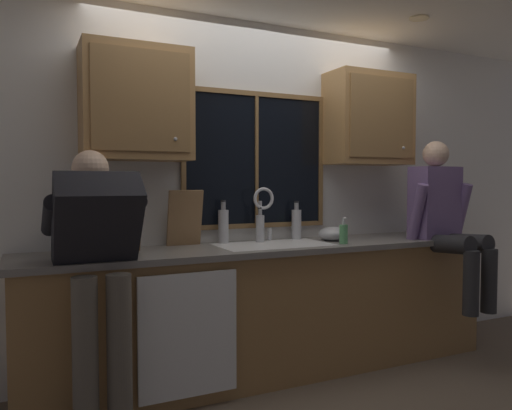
{
  "coord_description": "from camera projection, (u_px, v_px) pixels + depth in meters",
  "views": [
    {
      "loc": [
        -1.59,
        -3.36,
        1.36
      ],
      "look_at": [
        -0.15,
        -0.3,
        1.2
      ],
      "focal_mm": 34.52,
      "sensor_mm": 36.0,
      "label": 1
    }
  ],
  "objects": [
    {
      "name": "bottle_green_glass",
      "position": [
        260.0,
        228.0,
        3.59
      ],
      "size": [
        0.06,
        0.06,
        0.26
      ],
      "color": "#B7B7BC",
      "rests_on": "countertop"
    },
    {
      "name": "window_glass",
      "position": [
        256.0,
        160.0,
        3.7
      ],
      "size": [
        1.1,
        0.02,
        0.95
      ],
      "primitive_type": "cube",
      "color": "black"
    },
    {
      "name": "upper_cabinet_left",
      "position": [
        136.0,
        104.0,
        3.14
      ],
      "size": [
        0.68,
        0.36,
        0.72
      ],
      "color": "#A87A47"
    },
    {
      "name": "back_wall",
      "position": [
        253.0,
        193.0,
        3.77
      ],
      "size": [
        5.78,
        0.12,
        2.55
      ],
      "primitive_type": "cube",
      "color": "silver",
      "rests_on": "floor"
    },
    {
      "name": "window_frame_bottom",
      "position": [
        256.0,
        225.0,
        3.71
      ],
      "size": [
        1.17,
        0.02,
        0.04
      ],
      "primitive_type": "cube",
      "color": "brown"
    },
    {
      "name": "faucet",
      "position": [
        263.0,
        207.0,
        3.61
      ],
      "size": [
        0.18,
        0.09,
        0.4
      ],
      "color": "silver",
      "rests_on": "countertop"
    },
    {
      "name": "lower_cabinet_run",
      "position": [
        274.0,
        311.0,
        3.5
      ],
      "size": [
        3.38,
        0.58,
        0.88
      ],
      "primitive_type": "cube",
      "color": "olive",
      "rests_on": "floor"
    },
    {
      "name": "dishwasher_front",
      "position": [
        189.0,
        335.0,
        2.9
      ],
      "size": [
        0.6,
        0.02,
        0.74
      ],
      "primitive_type": "cube",
      "color": "white"
    },
    {
      "name": "person_standing",
      "position": [
        97.0,
        257.0,
        2.66
      ],
      "size": [
        0.53,
        0.7,
        1.54
      ],
      "color": "#595147",
      "rests_on": "floor"
    },
    {
      "name": "bottle_tall_clear",
      "position": [
        223.0,
        225.0,
        3.53
      ],
      "size": [
        0.07,
        0.07,
        0.31
      ],
      "color": "#B7B7BC",
      "rests_on": "countertop"
    },
    {
      "name": "countertop",
      "position": [
        276.0,
        247.0,
        3.46
      ],
      "size": [
        3.44,
        0.62,
        0.04
      ],
      "primitive_type": "cube",
      "color": "slate",
      "rests_on": "lower_cabinet_run"
    },
    {
      "name": "soap_dispenser",
      "position": [
        344.0,
        234.0,
        3.5
      ],
      "size": [
        0.06,
        0.07,
        0.19
      ],
      "color": "#59A566",
      "rests_on": "countertop"
    },
    {
      "name": "ceiling_downlight_right",
      "position": [
        419.0,
        18.0,
        3.55
      ],
      "size": [
        0.14,
        0.14,
        0.01
      ],
      "primitive_type": "cylinder",
      "color": "#FFEAB2"
    },
    {
      "name": "upper_cabinet_right",
      "position": [
        369.0,
        119.0,
        3.93
      ],
      "size": [
        0.68,
        0.36,
        0.72
      ],
      "color": "#A87A47"
    },
    {
      "name": "knife_block",
      "position": [
        129.0,
        234.0,
        3.14
      ],
      "size": [
        0.12,
        0.18,
        0.32
      ],
      "color": "olive",
      "rests_on": "countertop"
    },
    {
      "name": "window_frame_left",
      "position": [
        183.0,
        159.0,
        3.44
      ],
      "size": [
        0.03,
        0.02,
        0.95
      ],
      "primitive_type": "cube",
      "color": "brown"
    },
    {
      "name": "person_sitting_on_counter",
      "position": [
        445.0,
        215.0,
        3.78
      ],
      "size": [
        0.54,
        0.61,
        1.26
      ],
      "color": "#262628",
      "rests_on": "countertop"
    },
    {
      "name": "sink",
      "position": [
        274.0,
        258.0,
        3.46
      ],
      "size": [
        0.8,
        0.46,
        0.21
      ],
      "color": "silver",
      "rests_on": "lower_cabinet_run"
    },
    {
      "name": "mixing_bowl",
      "position": [
        333.0,
        234.0,
        3.71
      ],
      "size": [
        0.22,
        0.22,
        0.11
      ],
      "primitive_type": "ellipsoid",
      "color": "#B7B7BC",
      "rests_on": "countertop"
    },
    {
      "name": "window_frame_right",
      "position": [
        321.0,
        161.0,
        3.93
      ],
      "size": [
        0.03,
        0.02,
        0.95
      ],
      "primitive_type": "cube",
      "color": "brown"
    },
    {
      "name": "cutting_board",
      "position": [
        185.0,
        218.0,
        3.39
      ],
      "size": [
        0.24,
        0.1,
        0.39
      ],
      "primitive_type": "cube",
      "rotation": [
        0.21,
        0.0,
        0.0
      ],
      "color": "#997047",
      "rests_on": "countertop"
    },
    {
      "name": "bottle_amber_small",
      "position": [
        296.0,
        223.0,
        3.78
      ],
      "size": [
        0.07,
        0.07,
        0.29
      ],
      "color": "#B7B7BC",
      "rests_on": "countertop"
    },
    {
      "name": "window_mullion_center",
      "position": [
        257.0,
        160.0,
        3.68
      ],
      "size": [
        0.02,
        0.02,
        0.95
      ],
      "primitive_type": "cube",
      "color": "brown"
    },
    {
      "name": "window_frame_top",
      "position": [
        256.0,
        94.0,
        3.66
      ],
      "size": [
        1.17,
        0.02,
        0.04
      ],
      "primitive_type": "cube",
      "color": "brown"
    }
  ]
}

